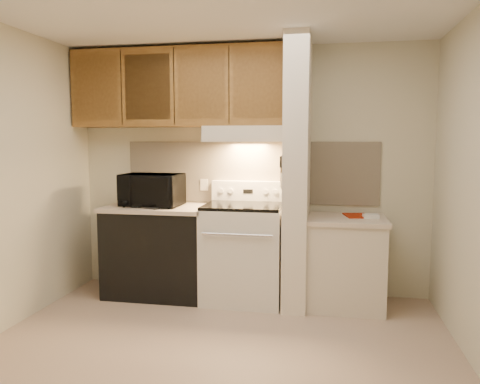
# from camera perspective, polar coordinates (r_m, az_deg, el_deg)

# --- Properties ---
(floor) EXTENTS (3.60, 3.60, 0.00)m
(floor) POSITION_cam_1_polar(r_m,az_deg,el_deg) (3.69, -2.90, -18.74)
(floor) COLOR tan
(floor) RESTS_ON ground
(ceiling) EXTENTS (3.60, 3.60, 0.00)m
(ceiling) POSITION_cam_1_polar(r_m,az_deg,el_deg) (3.47, -3.15, 21.97)
(ceiling) COLOR white
(ceiling) RESTS_ON wall_back
(wall_back) EXTENTS (3.60, 2.50, 0.02)m
(wall_back) POSITION_cam_1_polar(r_m,az_deg,el_deg) (4.82, 1.19, 2.58)
(wall_back) COLOR beige
(wall_back) RESTS_ON floor
(backsplash) EXTENTS (2.60, 0.02, 0.63)m
(backsplash) POSITION_cam_1_polar(r_m,az_deg,el_deg) (4.81, 1.17, 2.40)
(backsplash) COLOR beige
(backsplash) RESTS_ON wall_back
(range_body) EXTENTS (0.76, 0.65, 0.92)m
(range_body) POSITION_cam_1_polar(r_m,az_deg,el_deg) (4.61, 0.46, -7.54)
(range_body) COLOR silver
(range_body) RESTS_ON floor
(oven_window) EXTENTS (0.50, 0.01, 0.30)m
(oven_window) POSITION_cam_1_polar(r_m,az_deg,el_deg) (4.30, -0.30, -8.01)
(oven_window) COLOR black
(oven_window) RESTS_ON range_body
(oven_handle) EXTENTS (0.65, 0.02, 0.02)m
(oven_handle) POSITION_cam_1_polar(r_m,az_deg,el_deg) (4.21, -0.40, -5.23)
(oven_handle) COLOR silver
(oven_handle) RESTS_ON range_body
(cooktop) EXTENTS (0.74, 0.64, 0.03)m
(cooktop) POSITION_cam_1_polar(r_m,az_deg,el_deg) (4.52, 0.46, -1.68)
(cooktop) COLOR black
(cooktop) RESTS_ON range_body
(range_backguard) EXTENTS (0.76, 0.08, 0.20)m
(range_backguard) POSITION_cam_1_polar(r_m,az_deg,el_deg) (4.78, 1.07, 0.15)
(range_backguard) COLOR silver
(range_backguard) RESTS_ON range_body
(range_display) EXTENTS (0.10, 0.01, 0.04)m
(range_display) POSITION_cam_1_polar(r_m,az_deg,el_deg) (4.74, 0.98, 0.09)
(range_display) COLOR black
(range_display) RESTS_ON range_backguard
(range_knob_left_outer) EXTENTS (0.05, 0.02, 0.05)m
(range_knob_left_outer) POSITION_cam_1_polar(r_m,az_deg,el_deg) (4.79, -2.32, 0.16)
(range_knob_left_outer) COLOR silver
(range_knob_left_outer) RESTS_ON range_backguard
(range_knob_left_inner) EXTENTS (0.05, 0.02, 0.05)m
(range_knob_left_inner) POSITION_cam_1_polar(r_m,az_deg,el_deg) (4.77, -1.15, 0.13)
(range_knob_left_inner) COLOR silver
(range_knob_left_inner) RESTS_ON range_backguard
(range_knob_right_inner) EXTENTS (0.05, 0.02, 0.05)m
(range_knob_right_inner) POSITION_cam_1_polar(r_m,az_deg,el_deg) (4.71, 3.14, 0.05)
(range_knob_right_inner) COLOR silver
(range_knob_right_inner) RESTS_ON range_backguard
(range_knob_right_outer) EXTENTS (0.05, 0.02, 0.05)m
(range_knob_right_outer) POSITION_cam_1_polar(r_m,az_deg,el_deg) (4.70, 4.35, 0.02)
(range_knob_right_outer) COLOR silver
(range_knob_right_outer) RESTS_ON range_backguard
(dishwasher_front) EXTENTS (1.00, 0.63, 0.87)m
(dishwasher_front) POSITION_cam_1_polar(r_m,az_deg,el_deg) (4.85, -9.89, -7.23)
(dishwasher_front) COLOR black
(dishwasher_front) RESTS_ON floor
(left_countertop) EXTENTS (1.04, 0.67, 0.04)m
(left_countertop) POSITION_cam_1_polar(r_m,az_deg,el_deg) (4.77, -9.99, -1.90)
(left_countertop) COLOR beige
(left_countertop) RESTS_ON dishwasher_front
(spoon_rest) EXTENTS (0.22, 0.13, 0.01)m
(spoon_rest) POSITION_cam_1_polar(r_m,az_deg,el_deg) (4.58, -11.03, -1.91)
(spoon_rest) COLOR black
(spoon_rest) RESTS_ON left_countertop
(teal_jar) EXTENTS (0.10, 0.10, 0.09)m
(teal_jar) POSITION_cam_1_polar(r_m,az_deg,el_deg) (5.09, -12.82, -0.70)
(teal_jar) COLOR #2D6758
(teal_jar) RESTS_ON left_countertop
(outlet) EXTENTS (0.08, 0.01, 0.12)m
(outlet) POSITION_cam_1_polar(r_m,az_deg,el_deg) (4.91, -4.39, 0.88)
(outlet) COLOR beige
(outlet) RESTS_ON backsplash
(microwave) EXTENTS (0.59, 0.41, 0.32)m
(microwave) POSITION_cam_1_polar(r_m,az_deg,el_deg) (4.74, -10.68, 0.24)
(microwave) COLOR black
(microwave) RESTS_ON left_countertop
(partition_pillar) EXTENTS (0.22, 0.70, 2.50)m
(partition_pillar) POSITION_cam_1_polar(r_m,az_deg,el_deg) (4.42, 6.98, 2.20)
(partition_pillar) COLOR silver
(partition_pillar) RESTS_ON floor
(pillar_trim) EXTENTS (0.01, 0.70, 0.04)m
(pillar_trim) POSITION_cam_1_polar(r_m,az_deg,el_deg) (4.42, 5.49, 2.88)
(pillar_trim) COLOR brown
(pillar_trim) RESTS_ON partition_pillar
(knife_strip) EXTENTS (0.02, 0.42, 0.04)m
(knife_strip) POSITION_cam_1_polar(r_m,az_deg,el_deg) (4.37, 5.36, 3.10)
(knife_strip) COLOR black
(knife_strip) RESTS_ON partition_pillar
(knife_blade_a) EXTENTS (0.01, 0.03, 0.16)m
(knife_blade_a) POSITION_cam_1_polar(r_m,az_deg,el_deg) (4.22, 4.97, 1.63)
(knife_blade_a) COLOR silver
(knife_blade_a) RESTS_ON knife_strip
(knife_handle_a) EXTENTS (0.02, 0.02, 0.10)m
(knife_handle_a) POSITION_cam_1_polar(r_m,az_deg,el_deg) (4.21, 5.00, 3.67)
(knife_handle_a) COLOR black
(knife_handle_a) RESTS_ON knife_strip
(knife_blade_b) EXTENTS (0.01, 0.04, 0.18)m
(knife_blade_b) POSITION_cam_1_polar(r_m,az_deg,el_deg) (4.32, 5.10, 1.60)
(knife_blade_b) COLOR silver
(knife_blade_b) RESTS_ON knife_strip
(knife_handle_b) EXTENTS (0.02, 0.02, 0.10)m
(knife_handle_b) POSITION_cam_1_polar(r_m,az_deg,el_deg) (4.30, 5.11, 3.72)
(knife_handle_b) COLOR black
(knife_handle_b) RESTS_ON knife_strip
(knife_blade_c) EXTENTS (0.01, 0.04, 0.20)m
(knife_blade_c) POSITION_cam_1_polar(r_m,az_deg,el_deg) (4.38, 5.18, 1.53)
(knife_blade_c) COLOR silver
(knife_blade_c) RESTS_ON knife_strip
(knife_handle_c) EXTENTS (0.02, 0.02, 0.10)m
(knife_handle_c) POSITION_cam_1_polar(r_m,az_deg,el_deg) (4.38, 5.21, 3.76)
(knife_handle_c) COLOR black
(knife_handle_c) RESTS_ON knife_strip
(knife_blade_d) EXTENTS (0.01, 0.04, 0.16)m
(knife_blade_d) POSITION_cam_1_polar(r_m,az_deg,el_deg) (4.45, 5.27, 1.87)
(knife_blade_d) COLOR silver
(knife_blade_d) RESTS_ON knife_strip
(knife_handle_d) EXTENTS (0.02, 0.02, 0.10)m
(knife_handle_d) POSITION_cam_1_polar(r_m,az_deg,el_deg) (4.46, 5.31, 3.80)
(knife_handle_d) COLOR black
(knife_handle_d) RESTS_ON knife_strip
(knife_blade_e) EXTENTS (0.01, 0.04, 0.18)m
(knife_blade_e) POSITION_cam_1_polar(r_m,az_deg,el_deg) (4.54, 5.38, 1.82)
(knife_blade_e) COLOR silver
(knife_blade_e) RESTS_ON knife_strip
(knife_handle_e) EXTENTS (0.02, 0.02, 0.10)m
(knife_handle_e) POSITION_cam_1_polar(r_m,az_deg,el_deg) (4.53, 5.40, 3.84)
(knife_handle_e) COLOR black
(knife_handle_e) RESTS_ON knife_strip
(oven_mitt) EXTENTS (0.03, 0.11, 0.25)m
(oven_mitt) POSITION_cam_1_polar(r_m,az_deg,el_deg) (4.60, 5.47, 1.44)
(oven_mitt) COLOR gray
(oven_mitt) RESTS_ON partition_pillar
(right_cab_base) EXTENTS (0.70, 0.60, 0.81)m
(right_cab_base) POSITION_cam_1_polar(r_m,az_deg,el_deg) (4.55, 12.69, -8.58)
(right_cab_base) COLOR beige
(right_cab_base) RESTS_ON floor
(right_countertop) EXTENTS (0.74, 0.64, 0.04)m
(right_countertop) POSITION_cam_1_polar(r_m,az_deg,el_deg) (4.46, 12.82, -3.30)
(right_countertop) COLOR beige
(right_countertop) RESTS_ON right_cab_base
(red_folder) EXTENTS (0.26, 0.33, 0.01)m
(red_folder) POSITION_cam_1_polar(r_m,az_deg,el_deg) (4.56, 14.04, -2.81)
(red_folder) COLOR #982107
(red_folder) RESTS_ON right_countertop
(white_box) EXTENTS (0.15, 0.11, 0.04)m
(white_box) POSITION_cam_1_polar(r_m,az_deg,el_deg) (4.47, 15.66, -2.86)
(white_box) COLOR white
(white_box) RESTS_ON right_countertop
(range_hood) EXTENTS (0.78, 0.44, 0.15)m
(range_hood) POSITION_cam_1_polar(r_m,az_deg,el_deg) (4.60, 0.75, 7.08)
(range_hood) COLOR beige
(range_hood) RESTS_ON upper_cabinets
(hood_lip) EXTENTS (0.78, 0.04, 0.06)m
(hood_lip) POSITION_cam_1_polar(r_m,az_deg,el_deg) (4.39, 0.27, 6.53)
(hood_lip) COLOR beige
(hood_lip) RESTS_ON range_hood
(upper_cabinets) EXTENTS (2.18, 0.33, 0.77)m
(upper_cabinets) POSITION_cam_1_polar(r_m,az_deg,el_deg) (4.84, -7.42, 12.45)
(upper_cabinets) COLOR brown
(upper_cabinets) RESTS_ON wall_back
(cab_door_a) EXTENTS (0.46, 0.01, 0.63)m
(cab_door_a) POSITION_cam_1_polar(r_m,az_deg,el_deg) (5.01, -17.14, 12.02)
(cab_door_a) COLOR brown
(cab_door_a) RESTS_ON upper_cabinets
(cab_gap_a) EXTENTS (0.01, 0.01, 0.73)m
(cab_gap_a) POSITION_cam_1_polar(r_m,az_deg,el_deg) (4.89, -14.25, 12.25)
(cab_gap_a) COLOR black
(cab_gap_a) RESTS_ON upper_cabinets
(cab_door_b) EXTENTS (0.46, 0.01, 0.63)m
(cab_door_b) POSITION_cam_1_polar(r_m,az_deg,el_deg) (4.78, -11.21, 12.46)
(cab_door_b) COLOR brown
(cab_door_b) RESTS_ON upper_cabinets
(cab_gap_b) EXTENTS (0.01, 0.01, 0.73)m
(cab_gap_b) POSITION_cam_1_polar(r_m,az_deg,el_deg) (4.69, -8.05, 12.64)
(cab_gap_b) COLOR black
(cab_gap_b) RESTS_ON upper_cabinets
(cab_door_c) EXTENTS (0.46, 0.01, 0.63)m
(cab_door_c) POSITION_cam_1_polar(r_m,az_deg,el_deg) (4.61, -4.75, 12.79)
(cab_door_c) COLOR brown
(cab_door_c) RESTS_ON upper_cabinets
(cab_gap_c) EXTENTS (0.01, 0.01, 0.73)m
(cab_gap_c) POSITION_cam_1_polar(r_m,az_deg,el_deg) (4.54, -1.35, 12.91)
(cab_gap_c) COLOR black
(cab_gap_c) RESTS_ON upper_cabinets
(cab_door_d) EXTENTS (0.46, 0.01, 0.63)m
(cab_door_d) POSITION_cam_1_polar(r_m,az_deg,el_deg) (4.50, 2.14, 12.98)
(cab_door_d) COLOR brown
(cab_door_d) RESTS_ON upper_cabinets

